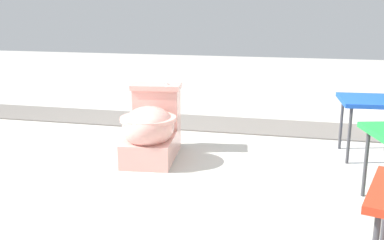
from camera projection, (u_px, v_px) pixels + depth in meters
The scene contains 3 objects.
ground_plane at pixel (115, 158), 3.26m from camera, with size 14.00×14.00×0.00m, color #A8A59E.
gravel_strip at pixel (211, 124), 4.20m from camera, with size 0.56×8.00×0.01m, color #605B56.
toilet at pixel (151, 128), 3.22m from camera, with size 0.67×0.44×0.52m.
Camera 1 is at (2.88, 1.26, 1.07)m, focal length 42.00 mm.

